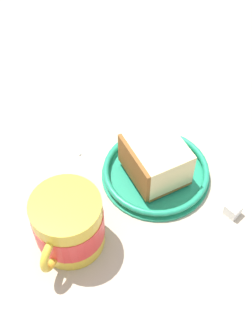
% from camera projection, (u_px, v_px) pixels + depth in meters
% --- Properties ---
extents(ground_plane, '(1.12, 1.12, 0.03)m').
position_uv_depth(ground_plane, '(137.00, 175.00, 0.69)').
color(ground_plane, tan).
extents(small_plate, '(0.17, 0.17, 0.02)m').
position_uv_depth(small_plate, '(156.00, 172.00, 0.66)').
color(small_plate, '#1E8C66').
rests_on(small_plate, ground_plane).
extents(cake_slice, '(0.09, 0.10, 0.06)m').
position_uv_depth(cake_slice, '(155.00, 160.00, 0.64)').
color(cake_slice, brown).
rests_on(cake_slice, small_plate).
extents(tea_mug, '(0.10, 0.11, 0.09)m').
position_uv_depth(tea_mug, '(68.00, 223.00, 0.56)').
color(tea_mug, gold).
rests_on(tea_mug, ground_plane).
extents(teaspoon, '(0.03, 0.14, 0.01)m').
position_uv_depth(teaspoon, '(60.00, 115.00, 0.75)').
color(teaspoon, silver).
rests_on(teaspoon, ground_plane).
extents(sugar_cube, '(0.03, 0.03, 0.02)m').
position_uv_depth(sugar_cube, '(233.00, 210.00, 0.62)').
color(sugar_cube, white).
rests_on(sugar_cube, ground_plane).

